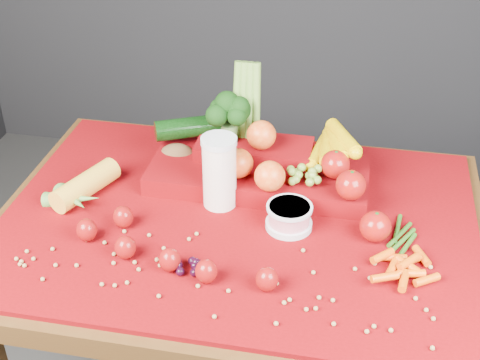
% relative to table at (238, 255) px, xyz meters
% --- Properties ---
extents(table, '(1.10, 0.80, 0.75)m').
position_rel_table_xyz_m(table, '(0.00, 0.00, 0.00)').
color(table, '#3C210D').
rests_on(table, ground).
extents(red_cloth, '(1.05, 0.75, 0.01)m').
position_rel_table_xyz_m(red_cloth, '(0.00, 0.00, 0.10)').
color(red_cloth, '#6B0308').
rests_on(red_cloth, table).
extents(milk_glass, '(0.08, 0.08, 0.17)m').
position_rel_table_xyz_m(milk_glass, '(-0.05, 0.05, 0.20)').
color(milk_glass, silver).
rests_on(milk_glass, red_cloth).
extents(yogurt_bowl, '(0.10, 0.10, 0.06)m').
position_rel_table_xyz_m(yogurt_bowl, '(0.12, -0.01, 0.14)').
color(yogurt_bowl, silver).
rests_on(yogurt_bowl, red_cloth).
extents(strawberry_scatter, '(0.44, 0.18, 0.06)m').
position_rel_table_xyz_m(strawberry_scatter, '(-0.13, -0.17, 0.13)').
color(strawberry_scatter, maroon).
rests_on(strawberry_scatter, red_cloth).
extents(dark_grape_cluster, '(0.06, 0.05, 0.03)m').
position_rel_table_xyz_m(dark_grape_cluster, '(-0.07, -0.20, 0.12)').
color(dark_grape_cluster, black).
rests_on(dark_grape_cluster, red_cloth).
extents(soybean_scatter, '(0.84, 0.24, 0.01)m').
position_rel_table_xyz_m(soybean_scatter, '(0.00, -0.20, 0.11)').
color(soybean_scatter, '#AB8549').
rests_on(soybean_scatter, red_cloth).
extents(corn_ear, '(0.24, 0.26, 0.06)m').
position_rel_table_xyz_m(corn_ear, '(-0.38, -0.01, 0.13)').
color(corn_ear, yellow).
rests_on(corn_ear, red_cloth).
extents(potato, '(0.09, 0.07, 0.06)m').
position_rel_table_xyz_m(potato, '(-0.19, 0.19, 0.14)').
color(potato, '#52351B').
rests_on(potato, red_cloth).
extents(baby_carrot_pile, '(0.17, 0.17, 0.03)m').
position_rel_table_xyz_m(baby_carrot_pile, '(0.36, -0.12, 0.12)').
color(baby_carrot_pile, '#E15207').
rests_on(baby_carrot_pile, red_cloth).
extents(green_bean_pile, '(0.14, 0.12, 0.01)m').
position_rel_table_xyz_m(green_bean_pile, '(0.37, -0.01, 0.11)').
color(green_bean_pile, '#275A14').
rests_on(green_bean_pile, red_cloth).
extents(produce_mound, '(0.59, 0.37, 0.27)m').
position_rel_table_xyz_m(produce_mound, '(0.03, 0.16, 0.16)').
color(produce_mound, '#6B0308').
rests_on(produce_mound, red_cloth).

